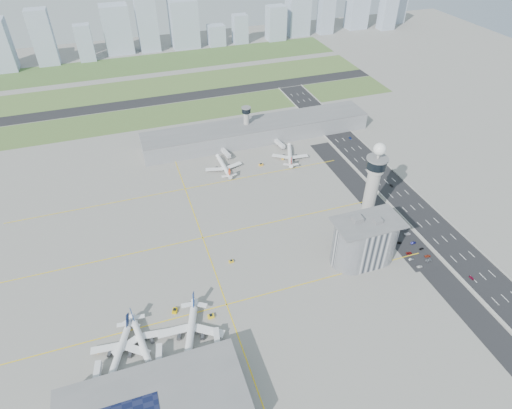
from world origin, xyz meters
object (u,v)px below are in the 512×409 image
object	(u,v)px
secondary_tower	(246,121)
car_hw_0	(472,278)
car_lot_2	(409,253)
car_lot_8	(422,249)
tug_5	(283,158)
car_hw_4	(309,113)
car_lot_7	(428,256)
jet_bridge_near_2	(218,354)
car_lot_11	(404,229)
tug_1	(175,310)
airplane_near_c	(190,330)
jet_bridge_near_0	(96,390)
jet_bridge_near_1	(159,371)
car_hw_2	(350,138)
car_lot_6	(429,260)
control_tower	(373,183)
car_lot_1	(411,259)
admin_building	(365,241)
car_hw_1	(391,186)
jet_bridge_far_0	(223,151)
tug_3	(231,261)
airplane_near_a	(119,348)
car_lot_10	(408,234)
jet_bridge_far_1	(276,142)
tug_2	(211,316)
airplane_far_a	(223,164)
car_lot_3	(399,243)
airplane_near_b	(141,339)
tug_4	(261,165)
tug_0	(99,350)
car_lot_4	(393,235)
car_lot_0	(420,266)

from	to	relation	value
secondary_tower	car_hw_0	world-z (taller)	secondary_tower
car_lot_2	car_lot_8	xyz separation A→B (m)	(10.23, 0.86, 0.01)
tug_5	car_hw_4	distance (m)	94.16
car_lot_7	jet_bridge_near_2	bearing A→B (deg)	105.45
car_lot_11	car_hw_0	bearing A→B (deg)	-157.98
tug_1	car_lot_2	world-z (taller)	tug_1
airplane_near_c	jet_bridge_near_0	distance (m)	52.00
tug_1	car_hw_4	distance (m)	271.00
jet_bridge_near_1	car_hw_2	distance (m)	273.11
car_lot_6	car_hw_2	bearing A→B (deg)	-20.37
control_tower	jet_bridge_near_1	bearing A→B (deg)	-156.00
control_tower	jet_bridge_near_2	size ratio (longest dim) A/B	4.61
jet_bridge_near_2	car_lot_2	size ratio (longest dim) A/B	3.51
car_lot_1	jet_bridge_near_1	bearing A→B (deg)	98.07
admin_building	car_hw_0	xyz separation A→B (m)	(55.21, -37.03, -14.74)
car_hw_1	control_tower	bearing A→B (deg)	-143.18
jet_bridge_far_0	tug_3	world-z (taller)	jet_bridge_far_0
airplane_near_a	tug_3	distance (m)	85.28
car_lot_10	airplane_near_a	bearing A→B (deg)	101.73
car_lot_2	jet_bridge_far_1	bearing A→B (deg)	15.95
jet_bridge_far_1	car_hw_2	distance (m)	70.93
jet_bridge_far_1	tug_3	bearing A→B (deg)	-41.57
car_lot_10	tug_2	bearing A→B (deg)	101.90
car_lot_7	car_hw_4	bearing A→B (deg)	1.51
airplane_far_a	jet_bridge_near_1	world-z (taller)	airplane_far_a
admin_building	airplane_near_c	xyz separation A→B (m)	(-115.75, -22.58, -9.32)
jet_bridge_far_0	car_lot_3	distance (m)	170.21
secondary_tower	jet_bridge_near_0	distance (m)	255.39
airplane_far_a	car_lot_6	size ratio (longest dim) A/B	8.16
airplane_near_b	tug_1	distance (m)	25.86
car_lot_2	car_lot_10	xyz separation A→B (m)	(10.07, 16.36, 0.08)
car_lot_2	car_hw_4	distance (m)	210.07
car_lot_3	car_hw_2	bearing A→B (deg)	-7.37
car_lot_2	car_lot_8	world-z (taller)	car_lot_8
jet_bridge_near_2	tug_5	distance (m)	196.12
tug_2	tug_4	bearing A→B (deg)	-28.71
car_lot_8	jet_bridge_far_1	bearing A→B (deg)	9.76
tug_0	car_hw_1	world-z (taller)	tug_0
control_tower	car_lot_2	distance (m)	51.45
control_tower	car_hw_0	distance (m)	83.19
control_tower	car_hw_2	distance (m)	127.03
jet_bridge_far_0	tug_0	xyz separation A→B (m)	(-112.57, -169.90, -1.96)
jet_bridge_near_1	tug_2	bearing A→B (deg)	-41.87
tug_3	car_lot_1	xyz separation A→B (m)	(109.92, -35.28, -0.27)
jet_bridge_far_1	jet_bridge_near_0	bearing A→B (deg)	-50.53
car_hw_2	tug_2	bearing A→B (deg)	-132.74
tug_4	car_lot_4	size ratio (longest dim) A/B	0.90
secondary_tower	car_lot_0	distance (m)	198.83
jet_bridge_near_2	car_lot_11	distance (m)	156.50
control_tower	car_lot_1	size ratio (longest dim) A/B	18.84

